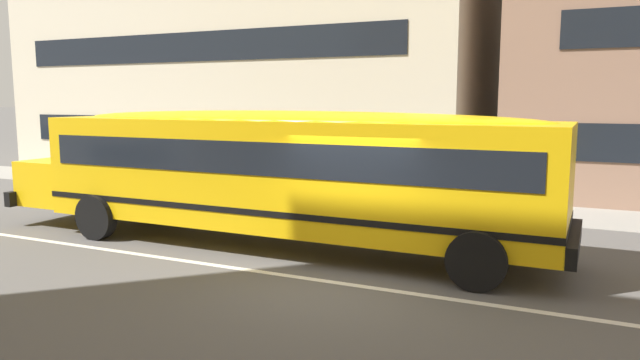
# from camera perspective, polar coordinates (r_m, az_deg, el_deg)

# --- Properties ---
(ground_plane) EXTENTS (400.00, 400.00, 0.00)m
(ground_plane) POSITION_cam_1_polar(r_m,az_deg,el_deg) (10.37, 1.64, -9.91)
(ground_plane) COLOR #54514F
(sidewalk_far) EXTENTS (120.00, 3.00, 0.01)m
(sidewalk_far) POSITION_cam_1_polar(r_m,az_deg,el_deg) (17.85, 12.06, -2.51)
(sidewalk_far) COLOR gray
(sidewalk_far) RESTS_ON ground_plane
(lane_centreline) EXTENTS (110.00, 0.16, 0.01)m
(lane_centreline) POSITION_cam_1_polar(r_m,az_deg,el_deg) (10.37, 1.64, -9.90)
(lane_centreline) COLOR silver
(lane_centreline) RESTS_ON ground_plane
(school_bus) EXTENTS (13.06, 3.09, 2.92)m
(school_bus) POSITION_cam_1_polar(r_m,az_deg,el_deg) (12.64, -4.20, 1.34)
(school_bus) COLOR yellow
(school_bus) RESTS_ON ground_plane
(apartment_block_far_left) EXTENTS (20.15, 12.57, 13.30)m
(apartment_block_far_left) POSITION_cam_1_polar(r_m,az_deg,el_deg) (28.82, -4.50, 14.79)
(apartment_block_far_left) COLOR beige
(apartment_block_far_left) RESTS_ON ground_plane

